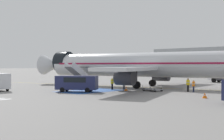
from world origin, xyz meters
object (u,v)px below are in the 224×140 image
object	(u,v)px
service_van_0	(77,82)
ground_crew_1	(188,84)
boarding_stairs_forward	(76,81)
ground_crew_2	(112,83)
ground_crew_0	(194,85)
airliner	(140,65)
ground_crew_3	(124,83)
traffic_cone_0	(205,95)
traffic_cone_1	(126,89)
baggage_cart	(153,89)

from	to	relation	value
service_van_0	ground_crew_1	distance (m)	14.67
boarding_stairs_forward	ground_crew_2	world-z (taller)	boarding_stairs_forward
ground_crew_1	ground_crew_2	xyz separation A→B (m)	(-9.90, -4.00, -0.05)
ground_crew_0	airliner	bearing A→B (deg)	69.99
ground_crew_3	ground_crew_2	bearing A→B (deg)	166.90
ground_crew_3	traffic_cone_0	size ratio (longest dim) A/B	2.83
service_van_0	ground_crew_0	bearing A→B (deg)	-83.59
ground_crew_2	traffic_cone_0	size ratio (longest dim) A/B	2.84
ground_crew_1	ground_crew_2	world-z (taller)	ground_crew_1
airliner	service_van_0	size ratio (longest dim) A/B	7.25
boarding_stairs_forward	ground_crew_3	size ratio (longest dim) A/B	3.24
ground_crew_0	ground_crew_1	bearing A→B (deg)	58.44
airliner	traffic_cone_1	xyz separation A→B (m)	(2.73, -6.67, -3.27)
ground_crew_2	airliner	bearing A→B (deg)	-4.34
boarding_stairs_forward	ground_crew_2	distance (m)	7.89
ground_crew_1	traffic_cone_0	size ratio (longest dim) A/B	2.97
boarding_stairs_forward	ground_crew_0	distance (m)	19.17
boarding_stairs_forward	baggage_cart	distance (m)	13.96
baggage_cart	ground_crew_1	xyz separation A→B (m)	(3.92, 2.50, 0.78)
service_van_0	ground_crew_2	xyz separation A→B (m)	(0.75, 6.09, -0.28)
ground_crew_0	ground_crew_1	xyz separation A→B (m)	(-1.08, 0.54, 0.11)
airliner	ground_crew_2	size ratio (longest dim) A/B	23.82
service_van_0	ground_crew_1	xyz separation A→B (m)	(10.65, 10.08, -0.23)
ground_crew_2	ground_crew_0	bearing A→B (deg)	-75.64
airliner	boarding_stairs_forward	xyz separation A→B (m)	(-8.03, -6.22, -2.57)
service_van_0	ground_crew_3	xyz separation A→B (m)	(2.47, 6.67, -0.29)
boarding_stairs_forward	ground_crew_1	xyz separation A→B (m)	(17.79, 3.87, 0.03)
traffic_cone_1	boarding_stairs_forward	bearing A→B (deg)	177.61
boarding_stairs_forward	service_van_0	world-z (taller)	boarding_stairs_forward
service_van_0	traffic_cone_0	world-z (taller)	service_van_0
boarding_stairs_forward	ground_crew_0	world-z (taller)	boarding_stairs_forward
ground_crew_2	traffic_cone_0	xyz separation A→B (m)	(15.28, -2.30, -0.68)
baggage_cart	traffic_cone_1	bearing A→B (deg)	-50.15
ground_crew_2	traffic_cone_1	world-z (taller)	ground_crew_2
ground_crew_2	traffic_cone_1	xyz separation A→B (m)	(2.86, -0.33, -0.69)
airliner	ground_crew_0	bearing A→B (deg)	-116.61
baggage_cart	ground_crew_1	size ratio (longest dim) A/B	1.58
traffic_cone_0	ground_crew_2	bearing A→B (deg)	171.43
airliner	service_van_0	xyz separation A→B (m)	(-0.88, -12.43, -2.30)
airliner	baggage_cart	size ratio (longest dim) A/B	14.47
traffic_cone_0	ground_crew_1	bearing A→B (deg)	130.47
airliner	ground_crew_0	size ratio (longest dim) A/B	25.30
service_van_0	ground_crew_3	distance (m)	7.12
ground_crew_0	ground_crew_3	distance (m)	9.70
ground_crew_1	ground_crew_2	bearing A→B (deg)	-139.04
ground_crew_1	traffic_cone_0	distance (m)	8.31
traffic_cone_0	traffic_cone_1	size ratio (longest dim) A/B	1.03
baggage_cart	ground_crew_3	world-z (taller)	ground_crew_3
ground_crew_0	ground_crew_2	bearing A→B (deg)	102.36
baggage_cart	boarding_stairs_forward	bearing A→B (deg)	-74.77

